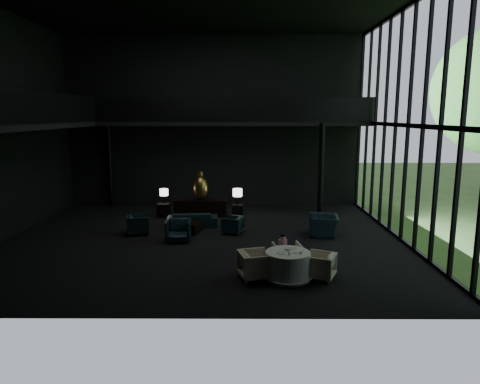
{
  "coord_description": "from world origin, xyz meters",
  "views": [
    {
      "loc": [
        1.35,
        -14.6,
        4.35
      ],
      "look_at": [
        1.27,
        0.5,
        1.62
      ],
      "focal_mm": 32.0,
      "sensor_mm": 36.0,
      "label": 1
    }
  ],
  "objects_px": {
    "table_lamp_left": "(164,193)",
    "lounge_armchair_east": "(233,225)",
    "side_table_left": "(164,210)",
    "lounge_armchair_south": "(178,228)",
    "bronze_urn": "(201,188)",
    "coffee_table": "(188,227)",
    "dining_chair_north": "(287,254)",
    "dining_chair_east": "(320,265)",
    "dining_table": "(288,267)",
    "console": "(201,208)",
    "child": "(283,243)",
    "window_armchair": "(324,221)",
    "side_table_right": "(237,210)",
    "lounge_armchair_west": "(138,223)",
    "table_lamp_right": "(237,193)",
    "sofa": "(192,217)",
    "dining_chair_west": "(255,262)"
  },
  "relations": [
    {
      "from": "dining_chair_north",
      "to": "bronze_urn",
      "type": "bearing_deg",
      "value": -73.01
    },
    {
      "from": "side_table_right",
      "to": "lounge_armchair_east",
      "type": "xyz_separation_m",
      "value": [
        -0.15,
        -2.77,
        0.07
      ]
    },
    {
      "from": "side_table_left",
      "to": "dining_chair_north",
      "type": "xyz_separation_m",
      "value": [
        4.71,
        -6.3,
        0.12
      ]
    },
    {
      "from": "table_lamp_left",
      "to": "dining_table",
      "type": "xyz_separation_m",
      "value": [
        4.63,
        -7.31,
        -0.69
      ]
    },
    {
      "from": "console",
      "to": "table_lamp_right",
      "type": "distance_m",
      "value": 1.73
    },
    {
      "from": "coffee_table",
      "to": "table_lamp_right",
      "type": "bearing_deg",
      "value": 56.0
    },
    {
      "from": "console",
      "to": "sofa",
      "type": "bearing_deg",
      "value": -95.53
    },
    {
      "from": "sofa",
      "to": "dining_table",
      "type": "height_order",
      "value": "dining_table"
    },
    {
      "from": "side_table_left",
      "to": "lounge_armchair_east",
      "type": "distance_m",
      "value": 4.04
    },
    {
      "from": "dining_chair_west",
      "to": "table_lamp_right",
      "type": "bearing_deg",
      "value": -11.11
    },
    {
      "from": "dining_chair_east",
      "to": "dining_table",
      "type": "bearing_deg",
      "value": -63.58
    },
    {
      "from": "table_lamp_right",
      "to": "child",
      "type": "height_order",
      "value": "table_lamp_right"
    },
    {
      "from": "coffee_table",
      "to": "side_table_right",
      "type": "bearing_deg",
      "value": 55.44
    },
    {
      "from": "side_table_right",
      "to": "table_lamp_right",
      "type": "height_order",
      "value": "table_lamp_right"
    },
    {
      "from": "console",
      "to": "table_lamp_left",
      "type": "xyz_separation_m",
      "value": [
        -1.6,
        0.12,
        0.65
      ]
    },
    {
      "from": "console",
      "to": "side_table_right",
      "type": "xyz_separation_m",
      "value": [
        1.6,
        0.06,
        -0.1
      ]
    },
    {
      "from": "lounge_armchair_east",
      "to": "sofa",
      "type": "bearing_deg",
      "value": -102.46
    },
    {
      "from": "sofa",
      "to": "dining_chair_east",
      "type": "distance_m",
      "value": 6.8
    },
    {
      "from": "console",
      "to": "window_armchair",
      "type": "distance_m",
      "value": 5.63
    },
    {
      "from": "side_table_right",
      "to": "child",
      "type": "distance_m",
      "value": 6.46
    },
    {
      "from": "side_table_right",
      "to": "bronze_urn",
      "type": "bearing_deg",
      "value": 177.98
    },
    {
      "from": "table_lamp_left",
      "to": "lounge_armchair_east",
      "type": "distance_m",
      "value": 4.22
    },
    {
      "from": "lounge_armchair_south",
      "to": "coffee_table",
      "type": "distance_m",
      "value": 1.2
    },
    {
      "from": "bronze_urn",
      "to": "window_armchair",
      "type": "height_order",
      "value": "bronze_urn"
    },
    {
      "from": "console",
      "to": "dining_chair_east",
      "type": "distance_m",
      "value": 8.15
    },
    {
      "from": "bronze_urn",
      "to": "lounge_armchair_west",
      "type": "relative_size",
      "value": 1.49
    },
    {
      "from": "dining_chair_west",
      "to": "dining_chair_north",
      "type": "bearing_deg",
      "value": -65.35
    },
    {
      "from": "table_lamp_left",
      "to": "dining_chair_north",
      "type": "xyz_separation_m",
      "value": [
        4.71,
        -6.49,
        -0.61
      ]
    },
    {
      "from": "side_table_left",
      "to": "child",
      "type": "xyz_separation_m",
      "value": [
        4.58,
        -6.17,
        0.43
      ]
    },
    {
      "from": "table_lamp_right",
      "to": "lounge_armchair_east",
      "type": "height_order",
      "value": "table_lamp_right"
    },
    {
      "from": "sofa",
      "to": "dining_chair_west",
      "type": "distance_m",
      "value": 5.94
    },
    {
      "from": "dining_chair_east",
      "to": "lounge_armchair_south",
      "type": "bearing_deg",
      "value": -104.07
    },
    {
      "from": "side_table_right",
      "to": "dining_chair_east",
      "type": "bearing_deg",
      "value": -72.31
    },
    {
      "from": "dining_table",
      "to": "dining_chair_west",
      "type": "xyz_separation_m",
      "value": [
        -0.87,
        0.02,
        0.12
      ]
    },
    {
      "from": "table_lamp_right",
      "to": "lounge_armchair_east",
      "type": "distance_m",
      "value": 2.91
    },
    {
      "from": "side_table_left",
      "to": "child",
      "type": "bearing_deg",
      "value": -53.44
    },
    {
      "from": "side_table_left",
      "to": "lounge_armchair_south",
      "type": "bearing_deg",
      "value": -72.18
    },
    {
      "from": "window_armchair",
      "to": "console",
      "type": "bearing_deg",
      "value": -115.46
    },
    {
      "from": "lounge_armchair_south",
      "to": "bronze_urn",
      "type": "bearing_deg",
      "value": 81.44
    },
    {
      "from": "bronze_urn",
      "to": "table_lamp_left",
      "type": "height_order",
      "value": "bronze_urn"
    },
    {
      "from": "table_lamp_left",
      "to": "lounge_armchair_west",
      "type": "distance_m",
      "value": 3.03
    },
    {
      "from": "side_table_right",
      "to": "coffee_table",
      "type": "bearing_deg",
      "value": -124.56
    },
    {
      "from": "lounge_armchair_east",
      "to": "lounge_armchair_south",
      "type": "height_order",
      "value": "lounge_armchair_south"
    },
    {
      "from": "table_lamp_right",
      "to": "window_armchair",
      "type": "bearing_deg",
      "value": -44.08
    },
    {
      "from": "lounge_armchair_west",
      "to": "child",
      "type": "bearing_deg",
      "value": -138.16
    },
    {
      "from": "side_table_right",
      "to": "lounge_armchair_west",
      "type": "bearing_deg",
      "value": -141.75
    },
    {
      "from": "child",
      "to": "table_lamp_left",
      "type": "bearing_deg",
      "value": -54.23
    },
    {
      "from": "console",
      "to": "dining_table",
      "type": "height_order",
      "value": "dining_table"
    },
    {
      "from": "table_lamp_right",
      "to": "coffee_table",
      "type": "distance_m",
      "value": 3.36
    },
    {
      "from": "bronze_urn",
      "to": "dining_chair_east",
      "type": "xyz_separation_m",
      "value": [
        3.9,
        -7.27,
        -0.87
      ]
    }
  ]
}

